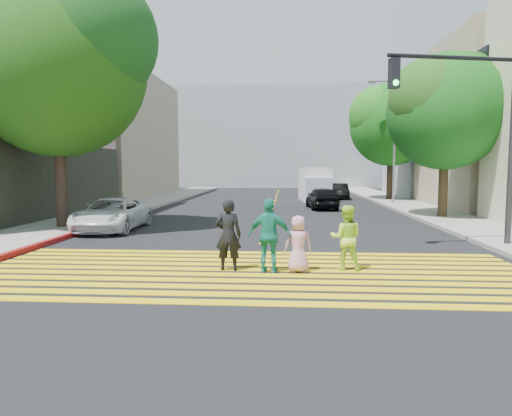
# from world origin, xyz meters

# --- Properties ---
(ground) EXTENTS (120.00, 120.00, 0.00)m
(ground) POSITION_xyz_m (0.00, 0.00, 0.00)
(ground) COLOR black
(sidewalk_left) EXTENTS (3.00, 40.00, 0.15)m
(sidewalk_left) POSITION_xyz_m (-8.50, 22.00, 0.07)
(sidewalk_left) COLOR gray
(sidewalk_left) RESTS_ON ground
(sidewalk_right) EXTENTS (3.00, 60.00, 0.15)m
(sidewalk_right) POSITION_xyz_m (8.50, 15.00, 0.07)
(sidewalk_right) COLOR gray
(sidewalk_right) RESTS_ON ground
(curb_red) EXTENTS (0.20, 8.00, 0.16)m
(curb_red) POSITION_xyz_m (-6.90, 6.00, 0.08)
(curb_red) COLOR maroon
(curb_red) RESTS_ON ground
(crosswalk) EXTENTS (13.40, 5.30, 0.01)m
(crosswalk) POSITION_xyz_m (0.00, 1.28, 0.01)
(crosswalk) COLOR yellow
(crosswalk) RESTS_ON ground
(lane_line) EXTENTS (0.12, 34.40, 0.01)m
(lane_line) POSITION_xyz_m (0.00, 22.50, 0.01)
(lane_line) COLOR yellow
(lane_line) RESTS_ON ground
(building_left_tan) EXTENTS (12.00, 16.00, 10.00)m
(building_left_tan) POSITION_xyz_m (-16.00, 28.00, 5.00)
(building_left_tan) COLOR tan
(building_left_tan) RESTS_ON ground
(building_right_grey) EXTENTS (10.00, 10.00, 10.00)m
(building_right_grey) POSITION_xyz_m (15.00, 30.00, 5.00)
(building_right_grey) COLOR gray
(building_right_grey) RESTS_ON ground
(backdrop_block) EXTENTS (30.00, 8.00, 12.00)m
(backdrop_block) POSITION_xyz_m (0.00, 48.00, 6.00)
(backdrop_block) COLOR gray
(backdrop_block) RESTS_ON ground
(tree_left) EXTENTS (9.19, 8.89, 10.01)m
(tree_left) POSITION_xyz_m (-8.02, 8.16, 6.75)
(tree_left) COLOR black
(tree_left) RESTS_ON ground
(tree_right_near) EXTENTS (7.01, 6.91, 8.00)m
(tree_right_near) POSITION_xyz_m (8.40, 12.99, 5.41)
(tree_right_near) COLOR #49361D
(tree_right_near) RESTS_ON ground
(tree_right_far) EXTENTS (7.24, 6.97, 8.73)m
(tree_right_far) POSITION_xyz_m (8.48, 24.67, 5.90)
(tree_right_far) COLOR black
(tree_right_far) RESTS_ON ground
(pedestrian_man) EXTENTS (0.65, 0.44, 1.75)m
(pedestrian_man) POSITION_xyz_m (-0.58, 1.47, 0.88)
(pedestrian_man) COLOR black
(pedestrian_man) RESTS_ON ground
(pedestrian_woman) EXTENTS (0.83, 0.68, 1.60)m
(pedestrian_woman) POSITION_xyz_m (2.30, 1.70, 0.80)
(pedestrian_woman) COLOR #BAF43B
(pedestrian_woman) RESTS_ON ground
(pedestrian_child) EXTENTS (0.72, 0.52, 1.38)m
(pedestrian_child) POSITION_xyz_m (1.12, 1.39, 0.69)
(pedestrian_child) COLOR #D492B3
(pedestrian_child) RESTS_ON ground
(pedestrian_extra) EXTENTS (1.08, 0.52, 1.78)m
(pedestrian_extra) POSITION_xyz_m (0.44, 1.34, 0.89)
(pedestrian_extra) COLOR #1C8973
(pedestrian_extra) RESTS_ON ground
(white_sedan) EXTENTS (2.22, 4.64, 1.28)m
(white_sedan) POSITION_xyz_m (-6.10, 8.18, 0.64)
(white_sedan) COLOR silver
(white_sedan) RESTS_ON ground
(dark_car_near) EXTENTS (1.92, 4.05, 1.34)m
(dark_car_near) POSITION_xyz_m (2.97, 17.92, 0.67)
(dark_car_near) COLOR black
(dark_car_near) RESTS_ON ground
(silver_car) EXTENTS (2.49, 4.79, 1.33)m
(silver_car) POSITION_xyz_m (3.40, 31.73, 0.66)
(silver_car) COLOR gray
(silver_car) RESTS_ON ground
(dark_car_parked) EXTENTS (1.38, 3.69, 1.20)m
(dark_car_parked) POSITION_xyz_m (5.00, 26.68, 0.60)
(dark_car_parked) COLOR black
(dark_car_parked) RESTS_ON ground
(white_van) EXTENTS (2.22, 5.24, 2.42)m
(white_van) POSITION_xyz_m (2.92, 24.41, 1.15)
(white_van) COLOR white
(white_van) RESTS_ON ground
(traffic_signal) EXTENTS (4.12, 1.18, 6.14)m
(traffic_signal) POSITION_xyz_m (6.61, 4.83, 3.97)
(traffic_signal) COLOR #2E2D30
(traffic_signal) RESTS_ON ground
(street_lamp) EXTENTS (1.85, 0.29, 8.18)m
(street_lamp) POSITION_xyz_m (7.65, 20.87, 4.69)
(street_lamp) COLOR gray
(street_lamp) RESTS_ON ground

